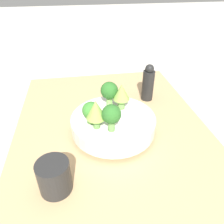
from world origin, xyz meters
name	(u,v)px	position (x,y,z in m)	size (l,w,h in m)	color
ground_plane	(114,142)	(0.00, 0.00, 0.00)	(6.00, 6.00, 0.00)	beige
table	(114,139)	(0.00, 0.00, 0.02)	(0.95, 0.65, 0.03)	tan
bowl	(112,124)	(0.01, 0.00, 0.07)	(0.27, 0.27, 0.06)	silver
broccoli_floret_right	(108,91)	(0.09, 0.00, 0.15)	(0.06, 0.06, 0.08)	#7AB256
broccoli_floret_left	(111,115)	(-0.05, 0.02, 0.15)	(0.06, 0.06, 0.08)	#609347
romanesco_piece_near	(122,93)	(0.06, -0.04, 0.15)	(0.05, 0.05, 0.09)	#6BA34C
romanesco_piece_far	(96,110)	(-0.03, 0.06, 0.15)	(0.06, 0.06, 0.09)	#609347
broccoli_floret_back	(91,112)	(0.00, 0.07, 0.13)	(0.05, 0.05, 0.07)	#609347
cup	(54,177)	(-0.18, 0.18, 0.08)	(0.08, 0.08, 0.09)	black
pepper_mill	(148,83)	(0.21, -0.17, 0.10)	(0.05, 0.05, 0.15)	black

